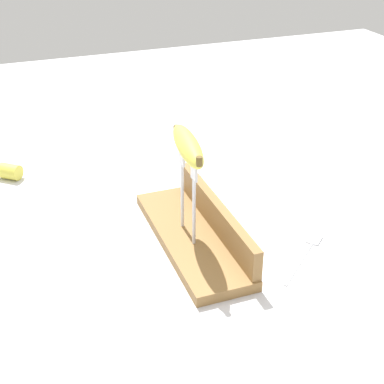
% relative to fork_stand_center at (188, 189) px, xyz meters
% --- Properties ---
extents(ground_plane, '(3.00, 3.00, 0.00)m').
position_rel_fork_stand_center_xyz_m(ground_plane, '(0.00, 0.01, -0.13)').
color(ground_plane, silver).
extents(wooden_board, '(0.40, 0.13, 0.02)m').
position_rel_fork_stand_center_xyz_m(wooden_board, '(0.00, 0.01, -0.12)').
color(wooden_board, olive).
rests_on(wooden_board, ground).
extents(board_backstop, '(0.39, 0.02, 0.07)m').
position_rel_fork_stand_center_xyz_m(board_backstop, '(0.00, 0.06, -0.08)').
color(board_backstop, olive).
rests_on(board_backstop, wooden_board).
extents(fork_stand_center, '(0.10, 0.01, 0.18)m').
position_rel_fork_stand_center_xyz_m(fork_stand_center, '(0.00, 0.00, 0.00)').
color(fork_stand_center, silver).
rests_on(fork_stand_center, wooden_board).
extents(banana_raised_center, '(0.20, 0.06, 0.04)m').
position_rel_fork_stand_center_xyz_m(banana_raised_center, '(-0.00, 0.00, 0.10)').
color(banana_raised_center, '#DBD147').
rests_on(banana_raised_center, fork_stand_center).
extents(fork_fallen_far, '(0.14, 0.16, 0.01)m').
position_rel_fork_stand_center_xyz_m(fork_fallen_far, '(0.12, 0.22, -0.13)').
color(fork_fallen_far, silver).
rests_on(fork_fallen_far, ground).
extents(banana_chunk_near, '(0.07, 0.07, 0.04)m').
position_rel_fork_stand_center_xyz_m(banana_chunk_near, '(-0.44, -0.33, -0.11)').
color(banana_chunk_near, '#DBD147').
rests_on(banana_chunk_near, ground).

